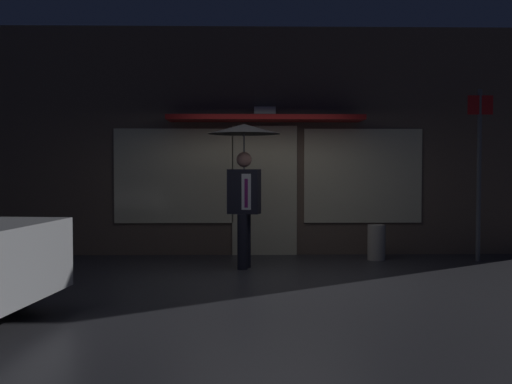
{
  "coord_description": "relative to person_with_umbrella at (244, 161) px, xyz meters",
  "views": [
    {
      "loc": [
        -0.37,
        -8.43,
        1.48
      ],
      "look_at": [
        -0.18,
        0.75,
        1.13
      ],
      "focal_mm": 43.86,
      "sensor_mm": 36.0,
      "label": 1
    }
  ],
  "objects": [
    {
      "name": "building_facade",
      "position": [
        0.35,
        1.58,
        0.33
      ],
      "size": [
        9.99,
        1.0,
        3.87
      ],
      "color": "brown",
      "rests_on": "ground"
    },
    {
      "name": "sidewalk_bollard",
      "position": [
        2.14,
        0.8,
        -1.31
      ],
      "size": [
        0.28,
        0.28,
        0.57
      ],
      "primitive_type": "cylinder",
      "color": "#B2A899",
      "rests_on": "ground"
    },
    {
      "name": "ground_plane",
      "position": [
        0.35,
        -0.75,
        -1.59
      ],
      "size": [
        18.0,
        18.0,
        0.0
      ],
      "primitive_type": "plane",
      "color": "#2D2D33"
    },
    {
      "name": "street_sign_post",
      "position": [
        3.74,
        0.66,
        -0.06
      ],
      "size": [
        0.4,
        0.07,
        2.73
      ],
      "color": "#595B60",
      "rests_on": "ground"
    },
    {
      "name": "person_with_umbrella",
      "position": [
        0.0,
        0.0,
        0.0
      ],
      "size": [
        1.07,
        1.07,
        2.13
      ],
      "rotation": [
        0.0,
        0.0,
        -0.25
      ],
      "color": "black",
      "rests_on": "ground"
    }
  ]
}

